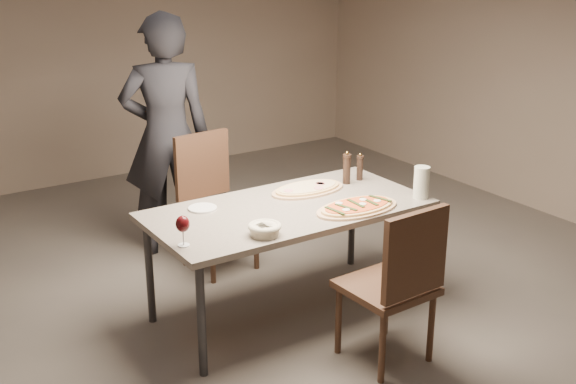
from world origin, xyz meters
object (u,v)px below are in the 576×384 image
chair_near (398,278)px  dining_table (288,215)px  carafe (421,182)px  chair_far (212,194)px  ham_pizza (308,189)px  pepper_mill_left (360,167)px  zucchini_pizza (357,207)px  bread_basket (265,228)px  diner (166,136)px

chair_near → dining_table: bearing=98.8°
dining_table → chair_near: bearing=-78.7°
carafe → chair_far: size_ratio=0.21×
chair_far → chair_near: bearing=91.7°
ham_pizza → pepper_mill_left: pepper_mill_left is taller
zucchini_pizza → chair_far: chair_far is taller
bread_basket → dining_table: bearing=41.1°
pepper_mill_left → chair_near: chair_near is taller
carafe → diner: size_ratio=0.11×
carafe → chair_near: bearing=-140.5°
zucchini_pizza → ham_pizza: size_ratio=1.08×
dining_table → bread_basket: 0.50m
chair_far → ham_pizza: bearing=108.0°
ham_pizza → chair_far: size_ratio=0.54×
diner → chair_near: bearing=118.5°
ham_pizza → chair_far: chair_far is taller
pepper_mill_left → bread_basket: bearing=-155.2°
chair_near → bread_basket: bearing=132.1°
dining_table → pepper_mill_left: 0.77m
chair_far → diner: 0.58m
ham_pizza → pepper_mill_left: bearing=-22.4°
zucchini_pizza → pepper_mill_left: pepper_mill_left is taller
bread_basket → carafe: carafe is taller
pepper_mill_left → carafe: bearing=-78.9°
bread_basket → pepper_mill_left: size_ratio=0.99×
dining_table → chair_near: 0.90m
pepper_mill_left → ham_pizza: bearing=179.8°
ham_pizza → chair_far: (-0.34, 0.78, -0.20)m
chair_near → ham_pizza: bearing=81.8°
diner → ham_pizza: bearing=131.3°
dining_table → diner: 1.42m
bread_basket → pepper_mill_left: pepper_mill_left is taller
dining_table → chair_far: chair_far is taller
dining_table → chair_near: chair_near is taller
ham_pizza → pepper_mill_left: size_ratio=2.77×
chair_far → dining_table: bearing=87.9°
ham_pizza → carafe: carafe is taller
bread_basket → zucchini_pizza: bearing=3.5°
bread_basket → chair_far: (0.31, 1.29, -0.22)m
dining_table → bread_basket: bread_basket is taller
dining_table → carafe: carafe is taller
zucchini_pizza → ham_pizza: zucchini_pizza is taller
ham_pizza → chair_far: 0.87m
carafe → chair_near: size_ratio=0.22×
bread_basket → chair_far: 1.34m
dining_table → ham_pizza: size_ratio=3.29×
zucchini_pizza → chair_near: size_ratio=0.59×
chair_near → carafe: bearing=37.0°
chair_far → diner: diner is taller
bread_basket → pepper_mill_left: (1.10, 0.51, 0.05)m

